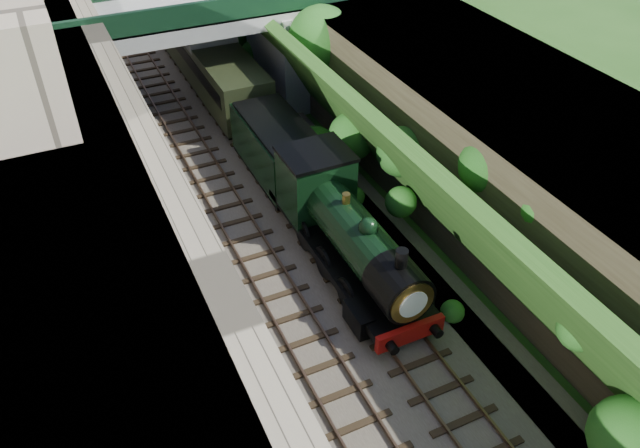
# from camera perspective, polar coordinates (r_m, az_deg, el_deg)

# --- Properties ---
(ground) EXTENTS (160.00, 160.00, 0.00)m
(ground) POSITION_cam_1_polar(r_m,az_deg,el_deg) (21.35, 9.25, -17.63)
(ground) COLOR #1E4714
(ground) RESTS_ON ground
(trackbed) EXTENTS (10.00, 90.00, 0.20)m
(trackbed) POSITION_cam_1_polar(r_m,az_deg,el_deg) (35.04, -8.64, 7.76)
(trackbed) COLOR #473F38
(trackbed) RESTS_ON ground
(retaining_wall) EXTENTS (1.00, 90.00, 7.00)m
(retaining_wall) POSITION_cam_1_polar(r_m,az_deg,el_deg) (32.61, -18.54, 10.57)
(retaining_wall) COLOR #756B56
(retaining_wall) RESTS_ON ground
(street_plateau_left) EXTENTS (6.00, 90.00, 7.00)m
(street_plateau_left) POSITION_cam_1_polar(r_m,az_deg,el_deg) (32.53, -24.58, 8.97)
(street_plateau_left) COLOR #262628
(street_plateau_left) RESTS_ON ground
(street_plateau_right) EXTENTS (8.00, 90.00, 6.25)m
(street_plateau_right) POSITION_cam_1_polar(r_m,az_deg,el_deg) (37.07, 5.43, 15.00)
(street_plateau_right) COLOR #262628
(street_plateau_right) RESTS_ON ground
(embankment_slope) EXTENTS (4.77, 90.00, 6.36)m
(embankment_slope) POSITION_cam_1_polar(r_m,az_deg,el_deg) (35.36, -1.30, 13.08)
(embankment_slope) COLOR #1E4714
(embankment_slope) RESTS_ON ground
(track_left) EXTENTS (2.50, 90.00, 0.20)m
(track_left) POSITION_cam_1_polar(r_m,az_deg,el_deg) (34.56, -11.82, 7.19)
(track_left) COLOR black
(track_left) RESTS_ON trackbed
(track_right) EXTENTS (2.50, 90.00, 0.20)m
(track_right) POSITION_cam_1_polar(r_m,az_deg,el_deg) (35.26, -6.80, 8.41)
(track_right) COLOR black
(track_right) RESTS_ON trackbed
(road_bridge) EXTENTS (16.00, 6.40, 7.25)m
(road_bridge) POSITION_cam_1_polar(r_m,az_deg,el_deg) (37.05, -9.80, 16.20)
(road_bridge) COLOR gray
(road_bridge) RESTS_ON ground
(tree) EXTENTS (3.60, 3.80, 6.60)m
(tree) POSITION_cam_1_polar(r_m,az_deg,el_deg) (35.00, 0.18, 16.44)
(tree) COLOR black
(tree) RESTS_ON ground
(locomotive) EXTENTS (3.10, 10.23, 3.83)m
(locomotive) POSITION_cam_1_polar(r_m,az_deg,el_deg) (24.88, 2.48, -0.83)
(locomotive) COLOR black
(locomotive) RESTS_ON trackbed
(tender) EXTENTS (2.70, 6.00, 3.05)m
(tender) POSITION_cam_1_polar(r_m,az_deg,el_deg) (30.56, -3.87, 6.61)
(tender) COLOR black
(tender) RESTS_ON trackbed
(coach_front) EXTENTS (2.90, 18.00, 3.70)m
(coach_front) POSITION_cam_1_polar(r_m,az_deg,el_deg) (41.18, -10.73, 15.29)
(coach_front) COLOR black
(coach_front) RESTS_ON trackbed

